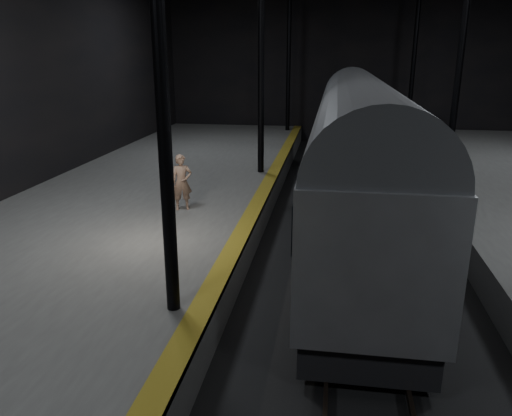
# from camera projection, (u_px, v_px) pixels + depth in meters

# --- Properties ---
(ground) EXTENTS (44.00, 44.00, 0.00)m
(ground) POSITION_uv_depth(u_px,v_px,m) (356.00, 280.00, 13.50)
(ground) COLOR black
(ground) RESTS_ON ground
(platform_left) EXTENTS (9.00, 43.80, 1.00)m
(platform_left) POSITION_uv_depth(u_px,v_px,m) (95.00, 247.00, 14.46)
(platform_left) COLOR #50504E
(platform_left) RESTS_ON ground
(tactile_strip) EXTENTS (0.50, 43.80, 0.01)m
(tactile_strip) POSITION_uv_depth(u_px,v_px,m) (238.00, 239.00, 13.68)
(tactile_strip) COLOR olive
(tactile_strip) RESTS_ON platform_left
(track) EXTENTS (2.40, 43.00, 0.24)m
(track) POSITION_uv_depth(u_px,v_px,m) (357.00, 278.00, 13.48)
(track) COLOR #3F3328
(track) RESTS_ON ground
(train) EXTENTS (2.84, 18.94, 5.06)m
(train) POSITION_uv_depth(u_px,v_px,m) (357.00, 147.00, 16.82)
(train) COLOR #93959A
(train) RESTS_ON ground
(woman) EXTENTS (0.77, 0.65, 1.80)m
(woman) POSITION_uv_depth(u_px,v_px,m) (182.00, 182.00, 15.98)
(woman) COLOR #97735C
(woman) RESTS_ON platform_left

